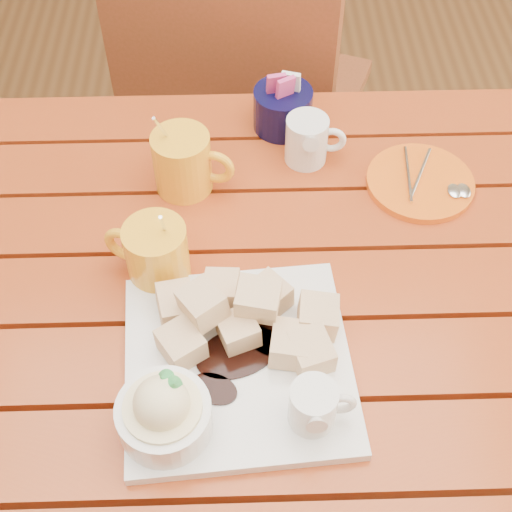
{
  "coord_description": "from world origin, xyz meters",
  "views": [
    {
      "loc": [
        0.04,
        -0.56,
        1.5
      ],
      "look_at": [
        0.05,
        -0.01,
        0.82
      ],
      "focal_mm": 50.0,
      "sensor_mm": 36.0,
      "label": 1
    }
  ],
  "objects_px": {
    "coffee_mug_left": "(155,253)",
    "coffee_mug_right": "(184,162)",
    "table": "(219,330)",
    "dessert_plate": "(225,366)",
    "chair_far": "(240,102)",
    "orange_saucer": "(421,182)"
  },
  "relations": [
    {
      "from": "coffee_mug_right",
      "to": "orange_saucer",
      "type": "relative_size",
      "value": 0.88
    },
    {
      "from": "table",
      "to": "chair_far",
      "type": "bearing_deg",
      "value": 86.58
    },
    {
      "from": "coffee_mug_right",
      "to": "chair_far",
      "type": "xyz_separation_m",
      "value": [
        0.08,
        0.46,
        -0.27
      ]
    },
    {
      "from": "dessert_plate",
      "to": "coffee_mug_left",
      "type": "height_order",
      "value": "coffee_mug_left"
    },
    {
      "from": "coffee_mug_right",
      "to": "chair_far",
      "type": "bearing_deg",
      "value": 93.98
    },
    {
      "from": "table",
      "to": "coffee_mug_right",
      "type": "bearing_deg",
      "value": 103.24
    },
    {
      "from": "table",
      "to": "orange_saucer",
      "type": "relative_size",
      "value": 7.57
    },
    {
      "from": "dessert_plate",
      "to": "chair_far",
      "type": "height_order",
      "value": "chair_far"
    },
    {
      "from": "coffee_mug_left",
      "to": "coffee_mug_right",
      "type": "xyz_separation_m",
      "value": [
        0.03,
        0.17,
        0.0
      ]
    },
    {
      "from": "coffee_mug_left",
      "to": "coffee_mug_right",
      "type": "bearing_deg",
      "value": 101.08
    },
    {
      "from": "coffee_mug_left",
      "to": "dessert_plate",
      "type": "bearing_deg",
      "value": -38.99
    },
    {
      "from": "dessert_plate",
      "to": "coffee_mug_left",
      "type": "bearing_deg",
      "value": 119.2
    },
    {
      "from": "dessert_plate",
      "to": "coffee_mug_right",
      "type": "height_order",
      "value": "coffee_mug_right"
    },
    {
      "from": "dessert_plate",
      "to": "chair_far",
      "type": "bearing_deg",
      "value": 88.18
    },
    {
      "from": "dessert_plate",
      "to": "coffee_mug_left",
      "type": "distance_m",
      "value": 0.18
    },
    {
      "from": "coffee_mug_right",
      "to": "coffee_mug_left",
      "type": "bearing_deg",
      "value": -86.69
    },
    {
      "from": "dessert_plate",
      "to": "coffee_mug_left",
      "type": "xyz_separation_m",
      "value": [
        -0.09,
        0.16,
        0.02
      ]
    },
    {
      "from": "coffee_mug_left",
      "to": "chair_far",
      "type": "distance_m",
      "value": 0.69
    },
    {
      "from": "chair_far",
      "to": "table",
      "type": "bearing_deg",
      "value": 107.28
    },
    {
      "from": "dessert_plate",
      "to": "chair_far",
      "type": "xyz_separation_m",
      "value": [
        0.03,
        0.79,
        -0.25
      ]
    },
    {
      "from": "dessert_plate",
      "to": "orange_saucer",
      "type": "relative_size",
      "value": 1.82
    },
    {
      "from": "table",
      "to": "orange_saucer",
      "type": "distance_m",
      "value": 0.37
    }
  ]
}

